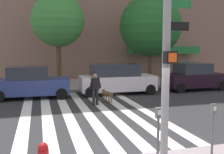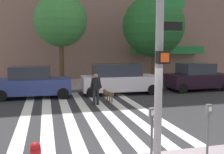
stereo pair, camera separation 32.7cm
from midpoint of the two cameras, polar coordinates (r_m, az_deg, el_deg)
The scene contains 13 objects.
ground_plane at distance 12.41m, azimuth -2.26°, elevation -7.37°, with size 160.00×160.00×0.00m, color #2B2B2D.
sidewalk_far at distance 20.71m, azimuth -7.24°, elevation -1.63°, with size 80.00×6.00×0.15m, color #A59A97.
crosswalk_stripes at distance 12.31m, azimuth -4.90°, elevation -7.49°, with size 5.85×10.53×0.01m.
traffic_light_pole at distance 6.04m, azimuth 12.28°, elevation 11.62°, with size 0.74×0.46×5.80m.
parking_meter_curbside at distance 6.56m, azimuth 10.17°, elevation -10.78°, with size 0.14×0.11×1.36m.
parking_meter_second_along at distance 7.34m, azimuth 21.60°, elevation -9.27°, with size 0.14×0.11×1.36m.
parked_car_behind_first at distance 16.06m, azimuth -16.41°, elevation -1.21°, with size 4.39×2.09×1.88m.
parked_car_third_in_line at distance 16.71m, azimuth 2.01°, elevation -0.48°, with size 4.85×2.03×1.93m.
parked_car_fourth_in_line at distance 19.10m, azimuth 18.61°, elevation -0.08°, with size 4.35×2.06×1.90m.
street_tree_nearest at distance 19.43m, azimuth -10.69°, elevation 12.06°, with size 3.81×3.81×6.68m.
street_tree_middle at distance 20.83m, azimuth 9.53°, elevation 11.04°, with size 4.81×4.81×6.93m.
pedestrian_dog_walker at distance 13.41m, azimuth -2.86°, elevation -2.30°, with size 0.70×0.34×1.64m.
dog_on_leash at distance 14.28m, azimuth -0.23°, elevation -3.72°, with size 0.48×1.12×0.65m.
Camera 2 is at (-2.36, -6.27, 2.96)m, focal length 41.67 mm.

